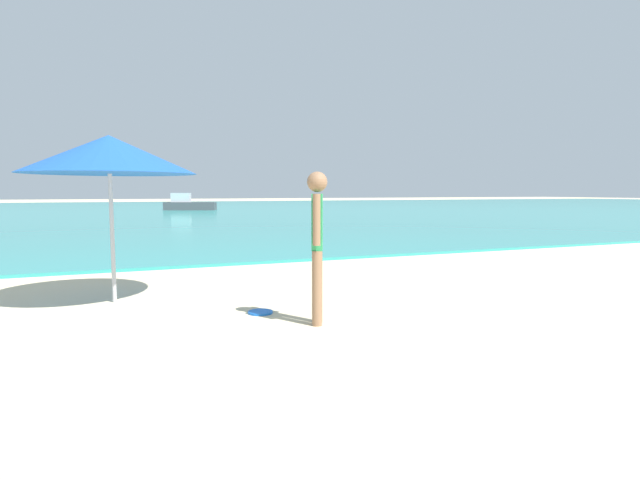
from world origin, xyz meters
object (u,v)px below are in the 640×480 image
object	(u,v)px
frisbee	(260,312)
beach_umbrella	(109,155)
boat_far	(188,204)
person_standing	(317,238)

from	to	relation	value
frisbee	beach_umbrella	world-z (taller)	beach_umbrella
frisbee	beach_umbrella	size ratio (longest dim) A/B	0.14
boat_far	beach_umbrella	xyz separation A→B (m)	(-5.20, -30.10, 1.33)
boat_far	beach_umbrella	size ratio (longest dim) A/B	1.80
person_standing	beach_umbrella	world-z (taller)	beach_umbrella
boat_far	person_standing	bearing A→B (deg)	-75.60
person_standing	boat_far	bearing A→B (deg)	-161.08
frisbee	boat_far	bearing A→B (deg)	83.29
boat_far	frisbee	bearing A→B (deg)	-76.47
person_standing	frisbee	xyz separation A→B (m)	(-0.42, 0.67, -0.88)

